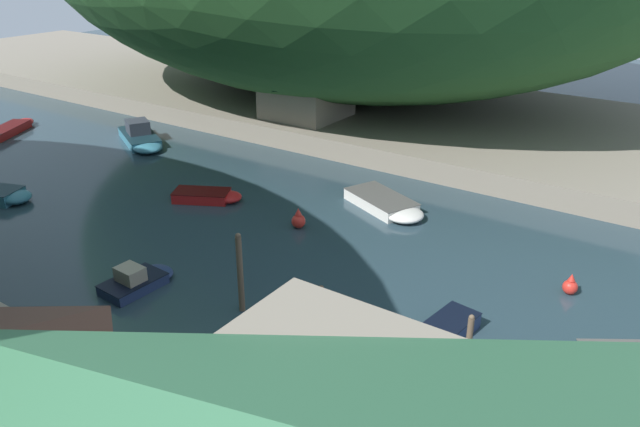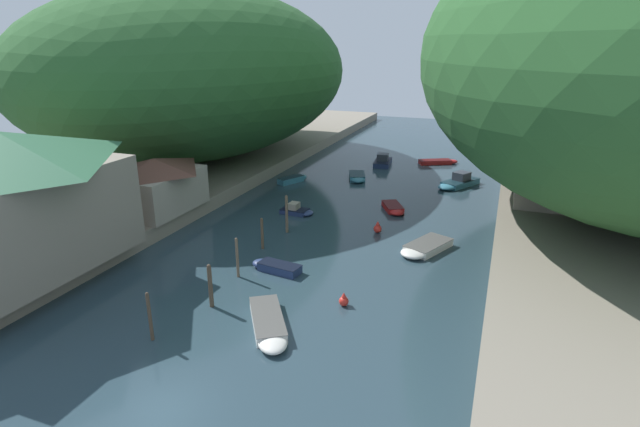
{
  "view_description": "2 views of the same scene",
  "coord_description": "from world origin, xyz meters",
  "px_view_note": "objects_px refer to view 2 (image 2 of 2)",
  "views": [
    {
      "loc": [
        -19.73,
        8.04,
        13.74
      ],
      "look_at": [
        1.76,
        22.74,
        2.1
      ],
      "focal_mm": 35.0,
      "sensor_mm": 36.0,
      "label": 1
    },
    {
      "loc": [
        13.27,
        -14.75,
        16.05
      ],
      "look_at": [
        -0.54,
        21.83,
        2.42
      ],
      "focal_mm": 28.0,
      "sensor_mm": 36.0,
      "label": 2
    }
  ],
  "objects_px": {
    "boat_yellow_tender": "(297,211)",
    "channel_buoy_far": "(378,228)",
    "boat_far_right_bank": "(357,177)",
    "boat_mid_channel": "(294,179)",
    "boat_far_upstream": "(457,182)",
    "person_on_quay": "(119,227)",
    "channel_buoy_near": "(344,301)",
    "right_bank_cottage": "(546,181)",
    "boat_open_rowboat": "(383,161)",
    "person_by_boathouse": "(24,263)",
    "boathouse_shed": "(156,184)",
    "boat_moored_right": "(394,209)",
    "boat_red_skiff": "(269,326)",
    "boat_white_cruiser": "(274,267)",
    "boat_cabin_cruiser": "(440,162)",
    "waterfront_building": "(10,201)",
    "boat_navy_launch": "(424,248)"
  },
  "relations": [
    {
      "from": "channel_buoy_near",
      "to": "boat_yellow_tender",
      "type": "bearing_deg",
      "value": 122.47
    },
    {
      "from": "boat_red_skiff",
      "to": "channel_buoy_far",
      "type": "xyz_separation_m",
      "value": [
        1.97,
        17.51,
        0.11
      ]
    },
    {
      "from": "boat_cabin_cruiser",
      "to": "person_on_quay",
      "type": "bearing_deg",
      "value": -53.28
    },
    {
      "from": "boat_white_cruiser",
      "to": "channel_buoy_near",
      "type": "height_order",
      "value": "channel_buoy_near"
    },
    {
      "from": "boat_red_skiff",
      "to": "channel_buoy_far",
      "type": "bearing_deg",
      "value": -129.44
    },
    {
      "from": "boat_far_right_bank",
      "to": "channel_buoy_far",
      "type": "xyz_separation_m",
      "value": [
        6.68,
        -16.11,
        0.08
      ]
    },
    {
      "from": "person_on_quay",
      "to": "boat_navy_launch",
      "type": "bearing_deg",
      "value": -89.38
    },
    {
      "from": "boat_red_skiff",
      "to": "boat_navy_launch",
      "type": "bearing_deg",
      "value": -146.71
    },
    {
      "from": "waterfront_building",
      "to": "boathouse_shed",
      "type": "distance_m",
      "value": 13.67
    },
    {
      "from": "boat_far_right_bank",
      "to": "person_on_quay",
      "type": "height_order",
      "value": "person_on_quay"
    },
    {
      "from": "boat_cabin_cruiser",
      "to": "waterfront_building",
      "type": "bearing_deg",
      "value": -52.4
    },
    {
      "from": "boat_far_right_bank",
      "to": "boat_moored_right",
      "type": "distance_m",
      "value": 11.95
    },
    {
      "from": "boathouse_shed",
      "to": "boat_mid_channel",
      "type": "xyz_separation_m",
      "value": [
        5.82,
        17.6,
        -3.51
      ]
    },
    {
      "from": "channel_buoy_far",
      "to": "boat_far_right_bank",
      "type": "bearing_deg",
      "value": 112.53
    },
    {
      "from": "boathouse_shed",
      "to": "boat_white_cruiser",
      "type": "xyz_separation_m",
      "value": [
        14.15,
        -5.18,
        -3.54
      ]
    },
    {
      "from": "boat_moored_right",
      "to": "boat_navy_launch",
      "type": "relative_size",
      "value": 0.74
    },
    {
      "from": "boat_red_skiff",
      "to": "person_by_boathouse",
      "type": "height_order",
      "value": "person_by_boathouse"
    },
    {
      "from": "boat_moored_right",
      "to": "boat_far_upstream",
      "type": "bearing_deg",
      "value": -141.09
    },
    {
      "from": "boat_mid_channel",
      "to": "channel_buoy_far",
      "type": "distance_m",
      "value": 18.55
    },
    {
      "from": "right_bank_cottage",
      "to": "boat_far_upstream",
      "type": "distance_m",
      "value": 12.5
    },
    {
      "from": "boathouse_shed",
      "to": "boat_navy_launch",
      "type": "xyz_separation_m",
      "value": [
        23.86,
        2.18,
        -3.54
      ]
    },
    {
      "from": "boat_open_rowboat",
      "to": "person_on_quay",
      "type": "height_order",
      "value": "person_on_quay"
    },
    {
      "from": "boat_cabin_cruiser",
      "to": "boat_red_skiff",
      "type": "height_order",
      "value": "boat_red_skiff"
    },
    {
      "from": "boat_far_right_bank",
      "to": "boat_mid_channel",
      "type": "xyz_separation_m",
      "value": [
        -6.85,
        -3.43,
        0.01
      ]
    },
    {
      "from": "waterfront_building",
      "to": "boat_navy_launch",
      "type": "relative_size",
      "value": 2.7
    },
    {
      "from": "boathouse_shed",
      "to": "boat_moored_right",
      "type": "xyz_separation_m",
      "value": [
        19.4,
        11.16,
        -3.57
      ]
    },
    {
      "from": "boat_moored_right",
      "to": "boat_far_upstream",
      "type": "xyz_separation_m",
      "value": [
        4.9,
        11.37,
        0.19
      ]
    },
    {
      "from": "boat_far_right_bank",
      "to": "boat_far_upstream",
      "type": "xyz_separation_m",
      "value": [
        11.64,
        1.5,
        0.13
      ]
    },
    {
      "from": "boat_mid_channel",
      "to": "boat_moored_right",
      "type": "height_order",
      "value": "boat_mid_channel"
    },
    {
      "from": "person_on_quay",
      "to": "person_by_boathouse",
      "type": "relative_size",
      "value": 1.0
    },
    {
      "from": "boat_cabin_cruiser",
      "to": "boat_white_cruiser",
      "type": "relative_size",
      "value": 1.34
    },
    {
      "from": "boat_white_cruiser",
      "to": "boat_far_upstream",
      "type": "bearing_deg",
      "value": -12.13
    },
    {
      "from": "right_bank_cottage",
      "to": "boathouse_shed",
      "type": "bearing_deg",
      "value": -156.85
    },
    {
      "from": "boat_cabin_cruiser",
      "to": "boat_far_upstream",
      "type": "distance_m",
      "value": 11.14
    },
    {
      "from": "boat_yellow_tender",
      "to": "channel_buoy_far",
      "type": "bearing_deg",
      "value": 78.6
    },
    {
      "from": "boat_cabin_cruiser",
      "to": "person_on_quay",
      "type": "xyz_separation_m",
      "value": [
        -19.13,
        -39.97,
        2.09
      ]
    },
    {
      "from": "person_on_quay",
      "to": "channel_buoy_near",
      "type": "bearing_deg",
      "value": -115.85
    },
    {
      "from": "boat_mid_channel",
      "to": "person_by_boathouse",
      "type": "relative_size",
      "value": 2.47
    },
    {
      "from": "right_bank_cottage",
      "to": "person_by_boathouse",
      "type": "distance_m",
      "value": 43.03
    },
    {
      "from": "person_by_boathouse",
      "to": "boathouse_shed",
      "type": "bearing_deg",
      "value": 0.9
    },
    {
      "from": "boat_red_skiff",
      "to": "waterfront_building",
      "type": "bearing_deg",
      "value": -30.3
    },
    {
      "from": "boat_far_upstream",
      "to": "person_by_boathouse",
      "type": "height_order",
      "value": "person_by_boathouse"
    },
    {
      "from": "boat_far_upstream",
      "to": "boat_white_cruiser",
      "type": "height_order",
      "value": "boat_far_upstream"
    },
    {
      "from": "boat_open_rowboat",
      "to": "boat_moored_right",
      "type": "xyz_separation_m",
      "value": [
        5.76,
        -18.94,
        -0.2
      ]
    },
    {
      "from": "boat_yellow_tender",
      "to": "person_on_quay",
      "type": "bearing_deg",
      "value": -30.31
    },
    {
      "from": "boat_mid_channel",
      "to": "boat_far_upstream",
      "type": "height_order",
      "value": "boat_far_upstream"
    },
    {
      "from": "boat_far_upstream",
      "to": "boat_moored_right",
      "type": "bearing_deg",
      "value": 95.24
    },
    {
      "from": "boat_far_right_bank",
      "to": "right_bank_cottage",
      "type": "bearing_deg",
      "value": 141.53
    },
    {
      "from": "right_bank_cottage",
      "to": "boat_moored_right",
      "type": "height_order",
      "value": "right_bank_cottage"
    },
    {
      "from": "channel_buoy_near",
      "to": "waterfront_building",
      "type": "bearing_deg",
      "value": -166.23
    }
  ]
}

